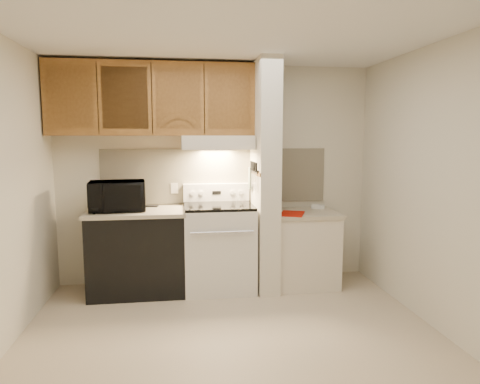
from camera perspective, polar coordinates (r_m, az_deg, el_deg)
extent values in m
plane|color=#C4B295|center=(3.87, -1.12, -18.52)|extent=(3.60, 3.60, 0.00)
plane|color=white|center=(3.57, -1.23, 20.51)|extent=(3.60, 3.60, 0.00)
cube|color=beige|center=(4.99, -3.25, 2.34)|extent=(3.60, 2.50, 0.02)
cube|color=beige|center=(4.13, 24.49, 0.61)|extent=(0.02, 3.00, 2.50)
cube|color=beige|center=(4.98, -3.23, 2.16)|extent=(2.60, 0.02, 0.63)
cube|color=silver|center=(4.79, -2.82, -7.49)|extent=(0.76, 0.65, 0.92)
cube|color=black|center=(4.47, -2.45, -8.03)|extent=(0.50, 0.01, 0.30)
cylinder|color=silver|center=(4.38, -2.42, -5.39)|extent=(0.65, 0.02, 0.02)
cube|color=black|center=(4.69, -2.86, -1.87)|extent=(0.74, 0.64, 0.03)
cube|color=silver|center=(4.95, -3.17, -0.03)|extent=(0.76, 0.08, 0.20)
cube|color=black|center=(4.91, -3.13, -0.09)|extent=(0.10, 0.01, 0.04)
cylinder|color=silver|center=(4.89, -6.39, -0.15)|extent=(0.05, 0.02, 0.05)
cylinder|color=silver|center=(4.89, -5.22, -0.13)|extent=(0.05, 0.02, 0.05)
cylinder|color=silver|center=(4.93, -1.04, -0.06)|extent=(0.05, 0.02, 0.05)
cylinder|color=silver|center=(4.94, 0.11, -0.04)|extent=(0.05, 0.02, 0.05)
cube|color=black|center=(4.81, -13.44, -7.93)|extent=(1.00, 0.63, 0.87)
cube|color=#B5A98F|center=(4.71, -13.61, -2.58)|extent=(1.04, 0.67, 0.04)
cube|color=black|center=(4.89, -12.14, -1.84)|extent=(0.23, 0.11, 0.02)
cylinder|color=#28696D|center=(4.96, -17.42, -1.35)|extent=(0.11, 0.11, 0.11)
cube|color=beige|center=(4.96, -8.74, 0.50)|extent=(0.08, 0.01, 0.12)
imported|color=black|center=(4.69, -16.04, -0.52)|extent=(0.61, 0.44, 0.32)
cube|color=beige|center=(4.71, 3.31, 2.04)|extent=(0.22, 0.70, 2.50)
cube|color=#93602A|center=(4.69, 1.92, 2.63)|extent=(0.01, 0.70, 0.04)
cube|color=black|center=(4.64, 1.96, 2.83)|extent=(0.02, 0.42, 0.04)
cube|color=silver|center=(4.49, 2.14, 1.40)|extent=(0.01, 0.03, 0.16)
cylinder|color=black|center=(4.46, 2.19, 3.29)|extent=(0.02, 0.02, 0.10)
cube|color=silver|center=(4.56, 1.99, 1.36)|extent=(0.01, 0.04, 0.18)
cylinder|color=black|center=(4.57, 1.95, 3.39)|extent=(0.02, 0.02, 0.10)
cube|color=silver|center=(4.64, 1.81, 1.35)|extent=(0.01, 0.04, 0.20)
cylinder|color=black|center=(4.64, 1.80, 3.45)|extent=(0.02, 0.02, 0.10)
cube|color=silver|center=(4.72, 1.65, 1.69)|extent=(0.01, 0.04, 0.16)
cylinder|color=black|center=(4.71, 1.65, 3.51)|extent=(0.02, 0.02, 0.10)
cube|color=silver|center=(4.79, 1.51, 1.65)|extent=(0.01, 0.04, 0.18)
cylinder|color=black|center=(4.78, 1.50, 3.57)|extent=(0.02, 0.02, 0.10)
cube|color=slate|center=(4.86, 1.38, 1.86)|extent=(0.03, 0.10, 0.25)
cube|color=beige|center=(4.98, 8.48, -7.64)|extent=(0.70, 0.60, 0.81)
cube|color=#B5A98F|center=(4.88, 8.58, -2.82)|extent=(0.74, 0.64, 0.04)
cube|color=#B21405|center=(4.70, 6.97, -2.88)|extent=(0.35, 0.40, 0.01)
cube|color=white|center=(5.11, 10.37, -1.95)|extent=(0.18, 0.15, 0.04)
cube|color=beige|center=(4.75, -3.05, 6.62)|extent=(0.78, 0.44, 0.15)
cube|color=beige|center=(4.54, -2.82, 6.01)|extent=(0.78, 0.04, 0.06)
cube|color=#93602A|center=(4.80, -11.56, 11.98)|extent=(2.18, 0.33, 0.77)
cube|color=#93602A|center=(4.76, -21.75, 11.65)|extent=(0.46, 0.01, 0.63)
cube|color=black|center=(4.70, -18.46, 11.85)|extent=(0.01, 0.01, 0.73)
cube|color=#93602A|center=(4.67, -15.09, 12.02)|extent=(0.46, 0.01, 0.63)
cube|color=black|center=(4.64, -11.68, 12.14)|extent=(0.01, 0.01, 0.73)
cube|color=#93602A|center=(4.63, -8.24, 12.22)|extent=(0.46, 0.01, 0.63)
cube|color=black|center=(4.64, -4.79, 12.27)|extent=(0.01, 0.01, 0.73)
cube|color=#93602A|center=(4.66, -1.37, 12.26)|extent=(0.46, 0.01, 0.63)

